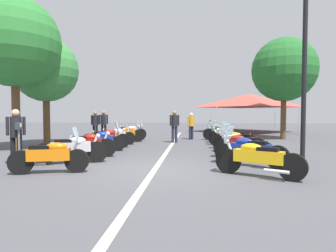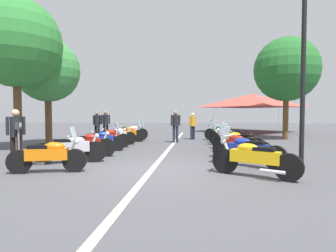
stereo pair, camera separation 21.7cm
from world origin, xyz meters
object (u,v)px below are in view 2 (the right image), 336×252
object	(u,v)px
motorcycle_right_row_0	(254,158)
roadside_tree_1	(48,71)
motorcycle_left_row_4	(107,138)
motorcycle_right_row_2	(240,146)
motorcycle_right_row_5	(228,136)
roadside_tree_0	(286,70)
motorcycle_left_row_3	(100,140)
roadside_tree_2	(16,43)
event_tent	(252,101)
traffic_cone_1	(76,141)
bystander_4	(16,132)
motorcycle_right_row_3	(238,142)
street_lamp_twin_globe	(304,42)
motorcycle_right_row_7	(222,132)
motorcycle_left_row_0	(49,155)
motorcycle_right_row_1	(247,150)
motorcycle_left_row_7	(131,132)
motorcycle_left_row_5	(116,136)
motorcycle_left_row_6	(127,133)
bystander_1	(106,123)
motorcycle_right_row_4	(234,139)
bystander_2	(176,124)
motorcycle_left_row_1	(71,148)
motorcycle_left_row_2	(86,144)
bystander_0	(193,124)
parking_meter	(19,135)
traffic_cone_2	(251,139)

from	to	relation	value
motorcycle_right_row_0	roadside_tree_1	size ratio (longest dim) A/B	0.38
motorcycle_left_row_4	motorcycle_right_row_2	xyz separation A→B (m)	(-2.75, -5.54, 0.01)
motorcycle_right_row_5	roadside_tree_0	bearing A→B (deg)	-106.95
motorcycle_left_row_3	motorcycle_right_row_0	world-z (taller)	motorcycle_right_row_0
roadside_tree_2	event_tent	world-z (taller)	roadside_tree_2
traffic_cone_1	bystander_4	size ratio (longest dim) A/B	0.37
motorcycle_right_row_3	street_lamp_twin_globe	size ratio (longest dim) A/B	0.34
motorcycle_left_row_3	motorcycle_right_row_7	world-z (taller)	motorcycle_right_row_7
roadside_tree_2	event_tent	distance (m)	17.78
roadside_tree_2	roadside_tree_1	bearing A→B (deg)	-5.75
roadside_tree_0	motorcycle_right_row_2	bearing A→B (deg)	154.04
roadside_tree_0	event_tent	bearing A→B (deg)	6.06
motorcycle_left_row_0	motorcycle_right_row_1	size ratio (longest dim) A/B	0.99
motorcycle_left_row_7	motorcycle_left_row_0	bearing A→B (deg)	-109.14
motorcycle_left_row_4	motorcycle_right_row_7	distance (m)	6.80
motorcycle_left_row_4	motorcycle_left_row_5	world-z (taller)	motorcycle_left_row_5
motorcycle_left_row_4	roadside_tree_2	bearing A→B (deg)	-171.07
motorcycle_left_row_7	bystander_4	world-z (taller)	bystander_4
motorcycle_left_row_6	roadside_tree_2	world-z (taller)	roadside_tree_2
motorcycle_left_row_0	street_lamp_twin_globe	bearing A→B (deg)	0.97
motorcycle_left_row_4	motorcycle_left_row_6	size ratio (longest dim) A/B	1.08
motorcycle_left_row_4	motorcycle_right_row_1	world-z (taller)	motorcycle_right_row_1
bystander_4	roadside_tree_1	distance (m)	5.98
bystander_1	roadside_tree_0	size ratio (longest dim) A/B	0.28
motorcycle_right_row_4	bystander_2	bearing A→B (deg)	-20.01
motorcycle_right_row_7	motorcycle_right_row_5	bearing A→B (deg)	109.49
motorcycle_left_row_1	motorcycle_left_row_2	size ratio (longest dim) A/B	1.01
motorcycle_left_row_3	traffic_cone_1	size ratio (longest dim) A/B	3.27
motorcycle_left_row_0	motorcycle_right_row_7	xyz separation A→B (m)	(9.42, -5.25, 0.02)
motorcycle_left_row_4	roadside_tree_1	distance (m)	4.55
motorcycle_left_row_3	bystander_0	xyz separation A→B (m)	(5.78, -3.65, 0.47)
motorcycle_left_row_0	motorcycle_left_row_7	size ratio (longest dim) A/B	0.98
motorcycle_right_row_0	parking_meter	distance (m)	6.73
motorcycle_left_row_4	motorcycle_left_row_5	size ratio (longest dim) A/B	1.08
motorcycle_left_row_0	motorcycle_left_row_4	size ratio (longest dim) A/B	0.90
motorcycle_left_row_0	motorcycle_left_row_5	bearing A→B (deg)	76.48
motorcycle_right_row_4	motorcycle_right_row_7	xyz separation A→B (m)	(4.14, 0.13, 0.02)
motorcycle_left_row_2	motorcycle_left_row_0	bearing A→B (deg)	-104.83
motorcycle_left_row_5	bystander_2	bearing A→B (deg)	10.12
motorcycle_right_row_3	bystander_0	distance (m)	6.10
motorcycle_left_row_1	bystander_2	world-z (taller)	bystander_2
motorcycle_left_row_4	parking_meter	xyz separation A→B (m)	(-4.50, 1.20, 0.44)
motorcycle_left_row_5	motorcycle_right_row_3	bearing A→B (deg)	-39.62
bystander_2	bystander_4	world-z (taller)	bystander_2
motorcycle_right_row_0	street_lamp_twin_globe	xyz separation A→B (m)	(1.95, -1.80, 3.22)
motorcycle_left_row_2	bystander_4	bearing A→B (deg)	-152.18
motorcycle_left_row_5	motorcycle_right_row_2	distance (m)	6.71
bystander_0	roadside_tree_2	world-z (taller)	roadside_tree_2
bystander_4	motorcycle_left_row_0	bearing A→B (deg)	20.79
traffic_cone_2	bystander_4	distance (m)	10.25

